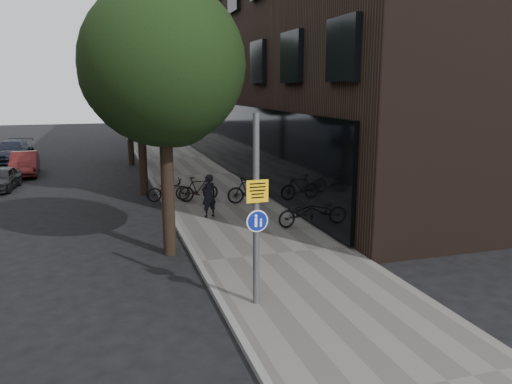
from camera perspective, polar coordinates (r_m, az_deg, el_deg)
name	(u,v)px	position (r m, az deg, el deg)	size (l,w,h in m)	color
ground	(318,307)	(11.24, 7.06, -12.93)	(120.00, 120.00, 0.00)	black
sidewalk	(222,203)	(20.33, -3.88, -1.31)	(4.50, 60.00, 0.12)	#605E59
curb_edge	(167,207)	(19.94, -10.19, -1.72)	(0.15, 60.00, 0.13)	slate
building_right_dark_brick	(302,19)	(34.05, 5.26, 19.13)	(12.00, 40.00, 18.00)	black
street_tree_near	(165,72)	(14.02, -10.32, 13.39)	(4.40, 4.40, 7.50)	black
street_tree_mid	(140,77)	(22.48, -13.08, 12.67)	(5.00, 5.00, 7.80)	black
street_tree_far	(128,80)	(31.46, -14.37, 12.31)	(5.00, 5.00, 7.80)	black
signpost	(256,211)	(10.39, 0.01, -2.16)	(0.47, 0.14, 4.07)	#595B5E
pedestrian	(209,196)	(17.88, -5.41, -0.42)	(0.57, 0.37, 1.55)	black
parked_bike_facade_near	(302,212)	(16.78, 5.32, -2.31)	(0.63, 1.80, 0.95)	black
parked_bike_facade_far	(249,190)	(19.99, -0.84, 0.20)	(0.49, 1.74, 1.04)	black
parked_bike_curb_near	(168,190)	(20.65, -9.98, 0.24)	(0.62, 1.77, 0.93)	black
parked_bike_curb_far	(198,189)	(20.46, -6.60, 0.34)	(0.47, 1.68, 1.01)	black
parked_car_near	(1,178)	(26.02, -27.09, 1.39)	(1.26, 3.14, 1.07)	black
parked_car_mid	(25,164)	(29.81, -24.93, 2.96)	(1.33, 3.82, 1.26)	maroon
parked_car_far	(12,151)	(35.69, -26.12, 4.22)	(1.88, 4.62, 1.34)	black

